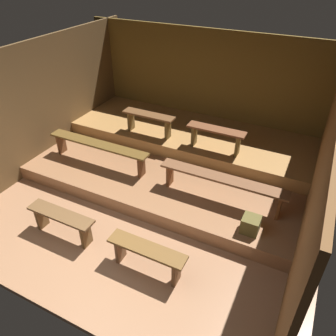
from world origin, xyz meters
name	(u,v)px	position (x,y,z in m)	size (l,w,h in m)	color
ground	(158,190)	(0.00, 2.43, -0.04)	(5.94, 5.67, 0.08)	#9B6D4C
wall_back	(208,86)	(0.00, 4.90, 1.22)	(5.94, 0.06, 2.44)	brown
wall_left	(41,104)	(-2.60, 2.43, 1.22)	(0.06, 5.67, 2.44)	brown
wall_right	(320,171)	(2.60, 2.43, 1.22)	(0.06, 5.67, 2.44)	brown
platform_lower	(175,163)	(0.00, 3.20, 0.13)	(5.14, 3.33, 0.26)	#936441
platform_middle	(191,136)	(0.00, 3.99, 0.39)	(5.14, 1.75, 0.26)	#A7763F
bench_floor_left	(62,219)	(-0.76, 0.71, 0.34)	(1.14, 0.26, 0.46)	brown
bench_floor_right	(147,254)	(0.76, 0.71, 0.34)	(1.14, 0.26, 0.46)	brown
bench_lower_left	(98,147)	(-1.25, 2.36, 0.63)	(2.15, 0.26, 0.46)	brown
bench_lower_right	(222,182)	(1.25, 2.36, 0.63)	(2.15, 0.26, 0.46)	brown
bench_middle_left	(149,119)	(-0.73, 3.45, 0.86)	(1.13, 0.26, 0.46)	brown
bench_middle_right	(216,134)	(0.73, 3.45, 0.86)	(1.13, 0.26, 0.46)	brown
wooden_crate_lower	(251,225)	(1.89, 1.85, 0.39)	(0.26, 0.26, 0.26)	brown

